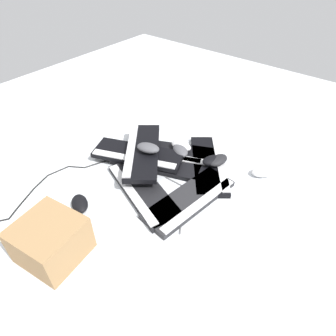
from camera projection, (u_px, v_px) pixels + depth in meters
The scene contains 18 objects.
ground_plane at pixel (166, 178), 1.41m from camera, with size 3.20×3.20×0.00m, color silver.
keyboard_0 at pixel (157, 162), 1.48m from camera, with size 0.46×0.29×0.03m.
keyboard_1 at pixel (143, 191), 1.32m from camera, with size 0.46×0.29×0.03m.
keyboard_2 at pixel (190, 200), 1.28m from camera, with size 0.21×0.46×0.03m.
keyboard_3 at pixel (209, 164), 1.46m from camera, with size 0.39×0.44×0.03m.
keyboard_4 at pixel (176, 154), 1.53m from camera, with size 0.46×0.33×0.03m.
keyboard_5 at pixel (138, 155), 1.47m from camera, with size 0.46×0.31×0.03m.
keyboard_6 at pixel (142, 151), 1.45m from camera, with size 0.39×0.44×0.03m.
mouse_0 at pixel (263, 172), 1.41m from camera, with size 0.11×0.07×0.04m, color silver.
mouse_1 at pixel (148, 148), 1.41m from camera, with size 0.11×0.07×0.04m, color #4C4C51.
mouse_2 at pixel (80, 204), 1.26m from camera, with size 0.11×0.07×0.04m, color black.
mouse_3 at pixel (181, 146), 1.52m from camera, with size 0.11×0.07×0.04m, color silver.
mouse_4 at pixel (180, 150), 1.49m from camera, with size 0.11×0.07×0.04m, color #4C4C51.
mouse_5 at pixel (218, 160), 1.43m from camera, with size 0.11×0.07×0.04m, color black.
mouse_6 at pixel (213, 160), 1.43m from camera, with size 0.11×0.07×0.04m, color black.
cable_0 at pixel (54, 183), 1.38m from camera, with size 0.21×0.61×0.01m.
cable_1 at pixel (173, 181), 1.39m from camera, with size 0.45×0.42×0.01m.
cardboard_box at pixel (51, 240), 1.04m from camera, with size 0.21×0.21×0.15m, color #9E774C.
Camera 1 is at (-0.66, 0.81, 0.94)m, focal length 32.00 mm.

